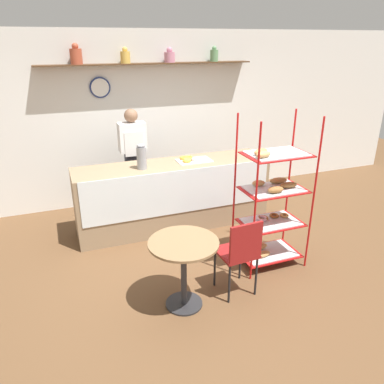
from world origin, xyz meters
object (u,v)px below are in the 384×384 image
at_px(coffee_carafe, 142,157).
at_px(cafe_table, 184,258).
at_px(cafe_chair, 241,250).
at_px(person_worker, 134,159).
at_px(pastry_rack, 271,204).
at_px(donut_tray_counter, 191,160).

bearing_deg(coffee_carafe, cafe_table, -90.46).
bearing_deg(cafe_chair, coffee_carafe, -74.40).
bearing_deg(person_worker, coffee_carafe, -92.50).
bearing_deg(cafe_table, cafe_chair, -4.74).
bearing_deg(cafe_table, pastry_rack, 17.95).
relative_size(cafe_table, coffee_carafe, 2.17).
xyz_separation_m(pastry_rack, cafe_table, (-1.22, -0.40, -0.23)).
xyz_separation_m(person_worker, coffee_carafe, (-0.03, -0.67, 0.23)).
height_order(pastry_rack, person_worker, pastry_rack).
xyz_separation_m(cafe_chair, donut_tray_counter, (0.14, 1.80, 0.43)).
xyz_separation_m(cafe_table, cafe_chair, (0.60, -0.05, -0.01)).
height_order(person_worker, donut_tray_counter, person_worker).
height_order(person_worker, coffee_carafe, person_worker).
xyz_separation_m(pastry_rack, donut_tray_counter, (-0.48, 1.36, 0.19)).
relative_size(cafe_table, donut_tray_counter, 1.54).
height_order(cafe_chair, coffee_carafe, coffee_carafe).
relative_size(cafe_chair, donut_tray_counter, 1.85).
xyz_separation_m(pastry_rack, person_worker, (-1.18, 1.94, 0.11)).
distance_m(pastry_rack, cafe_table, 1.30).
relative_size(pastry_rack, cafe_chair, 2.05).
xyz_separation_m(person_worker, donut_tray_counter, (0.69, -0.58, 0.08)).
distance_m(pastry_rack, donut_tray_counter, 1.45).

